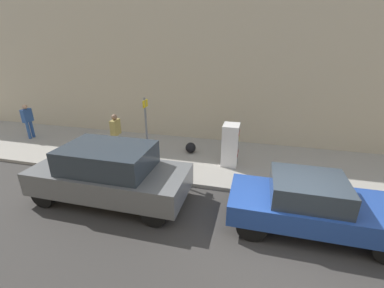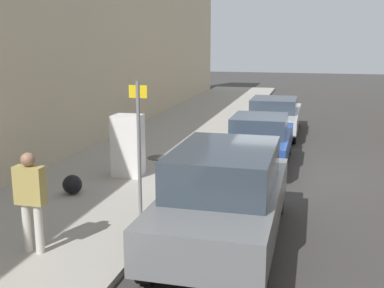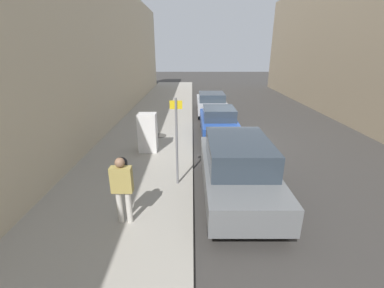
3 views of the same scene
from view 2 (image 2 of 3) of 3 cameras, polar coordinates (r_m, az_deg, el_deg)
name	(u,v)px [view 2 (image 2 of 3)]	position (r m, az deg, el deg)	size (l,w,h in m)	color
ground_plane	(282,172)	(13.53, 10.63, -3.25)	(80.00, 80.00, 0.00)	#383533
sidewalk_slab	(141,160)	(14.35, -6.06, -1.95)	(4.30, 44.00, 0.13)	#9E998E
building_facade_near	(31,26)	(15.42, -18.59, 13.10)	(2.45, 39.60, 7.92)	beige
discarded_refrigerator	(128,146)	(12.41, -7.60, -0.19)	(0.73, 0.60, 1.59)	white
manhole_cover	(159,158)	(14.33, -3.90, -1.63)	(0.70, 0.70, 0.02)	#47443F
street_sign_post	(139,144)	(9.27, -6.30, 0.06)	(0.36, 0.07, 2.70)	slate
trash_bag	(72,184)	(11.32, -14.00, -4.67)	(0.44, 0.44, 0.44)	black
pedestrian_walking_far	(30,195)	(8.26, -18.60, -5.79)	(0.49, 0.23, 1.70)	beige
parked_suv_gray	(224,194)	(8.57, 3.86, -5.99)	(1.93, 4.65, 1.75)	slate
parked_hatchback_blue	(260,139)	(13.99, 8.03, 0.55)	(1.70, 4.16, 1.47)	#23479E
parked_sedan_silver	(274,115)	(18.82, 9.70, 3.43)	(1.89, 4.72, 1.39)	silver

